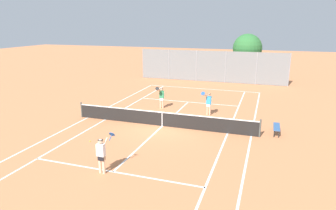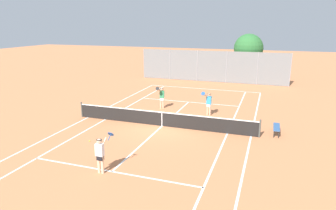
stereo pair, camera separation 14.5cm
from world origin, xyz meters
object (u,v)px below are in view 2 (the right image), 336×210
tennis_net (162,119)px  player_far_right (209,103)px  player_far_left (162,97)px  tree_behind_left (248,49)px  loose_tennis_ball_2 (168,118)px  loose_tennis_ball_3 (205,93)px  loose_tennis_ball_0 (218,121)px  courtside_bench (277,127)px  loose_tennis_ball_1 (90,141)px  player_near_side (100,153)px

tennis_net → player_far_right: player_far_right is taller
tennis_net → player_far_left: bearing=110.3°
player_far_left → tree_behind_left: size_ratio=0.34×
player_far_left → player_far_right: size_ratio=1.00×
loose_tennis_ball_2 → loose_tennis_ball_3: 8.53m
loose_tennis_ball_2 → tree_behind_left: bearing=77.5°
player_far_right → loose_tennis_ball_3: 7.07m
tennis_net → loose_tennis_ball_0: (3.19, 2.02, -0.48)m
player_far_right → loose_tennis_ball_2: 3.10m
loose_tennis_ball_2 → courtside_bench: size_ratio=0.04×
courtside_bench → player_far_right: bearing=152.2°
player_far_left → loose_tennis_ball_0: size_ratio=26.88×
courtside_bench → loose_tennis_ball_3: bearing=124.4°
loose_tennis_ball_1 → loose_tennis_ball_3: size_ratio=1.00×
loose_tennis_ball_2 → player_near_side: bearing=-91.9°
loose_tennis_ball_1 → player_far_left: bearing=79.2°
tree_behind_left → loose_tennis_ball_3: bearing=-109.9°
loose_tennis_ball_2 → loose_tennis_ball_0: bearing=7.5°
courtside_bench → tree_behind_left: 18.09m
player_far_left → courtside_bench: (8.31, -2.99, -0.52)m
player_far_left → courtside_bench: bearing=-19.8°
player_far_left → tree_behind_left: bearing=70.8°
player_near_side → courtside_bench: bearing=46.2°
player_far_left → courtside_bench: 8.85m
player_far_right → tree_behind_left: bearing=85.1°
loose_tennis_ball_1 → tree_behind_left: (6.51, 22.16, 3.47)m
loose_tennis_ball_1 → courtside_bench: bearing=25.4°
player_near_side → player_far_right: bearing=74.8°
tennis_net → loose_tennis_ball_0: size_ratio=181.82×
player_far_right → loose_tennis_ball_0: size_ratio=26.88×
player_far_left → tree_behind_left: 15.60m
player_near_side → loose_tennis_ball_3: 16.79m
loose_tennis_ball_2 → tennis_net: bearing=-86.0°
loose_tennis_ball_0 → courtside_bench: size_ratio=0.04×
player_near_side → loose_tennis_ball_0: 9.42m
tennis_net → loose_tennis_ball_2: bearing=94.0°
loose_tennis_ball_3 → loose_tennis_ball_2: bearing=-94.7°
player_far_left → loose_tennis_ball_1: (-1.46, -7.63, -0.89)m
tennis_net → loose_tennis_ball_2: size_ratio=181.82×
player_far_left → loose_tennis_ball_1: size_ratio=26.88×
tennis_net → loose_tennis_ball_1: size_ratio=181.82×
loose_tennis_ball_1 → loose_tennis_ball_2: same height
tennis_net → courtside_bench: bearing=7.5°
player_far_left → player_near_side: bearing=-84.2°
player_near_side → loose_tennis_ball_1: player_near_side is taller
tree_behind_left → courtside_bench: bearing=-79.5°
courtside_bench → loose_tennis_ball_0: bearing=163.1°
loose_tennis_ball_1 → courtside_bench: size_ratio=0.04×
player_far_right → loose_tennis_ball_3: bearing=104.3°
player_far_left → loose_tennis_ball_3: size_ratio=26.88×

